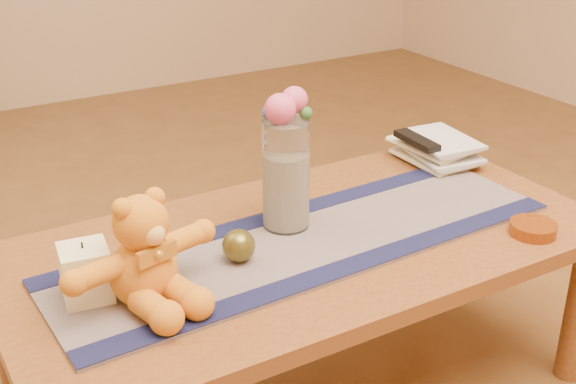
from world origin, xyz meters
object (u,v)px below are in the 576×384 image
glass_vase (286,175)px  tv_remote (417,140)px  teddy_bear (142,250)px  pillar_candle (86,273)px  book_bottom (413,164)px  amber_dish (533,229)px  bronze_ball (239,246)px

glass_vase → tv_remote: glass_vase is taller
teddy_bear → glass_vase: (0.40, 0.13, 0.02)m
teddy_bear → tv_remote: (0.90, 0.26, -0.03)m
teddy_bear → pillar_candle: size_ratio=2.86×
pillar_candle → book_bottom: bearing=11.8°
tv_remote → book_bottom: bearing=90.0°
amber_dish → book_bottom: bearing=88.1°
teddy_bear → book_bottom: bearing=3.9°
teddy_bear → book_bottom: 0.94m
book_bottom → bronze_ball: bearing=-161.2°
glass_vase → bronze_ball: bearing=-151.8°
bronze_ball → amber_dish: bearing=-19.2°
teddy_bear → book_bottom: teddy_bear is taller
teddy_bear → amber_dish: teddy_bear is taller
amber_dish → teddy_bear: bearing=167.7°
glass_vase → pillar_candle: bearing=-172.0°
pillar_candle → tv_remote: bearing=11.2°
pillar_candle → book_bottom: 1.02m
teddy_bear → tv_remote: teddy_bear is taller
teddy_bear → bronze_ball: 0.24m
teddy_bear → glass_vase: size_ratio=1.23×
pillar_candle → glass_vase: (0.50, 0.07, 0.07)m
teddy_bear → glass_vase: glass_vase is taller
bronze_ball → amber_dish: size_ratio=0.66×
book_bottom → tv_remote: bearing=-93.0°
bronze_ball → tv_remote: 0.71m
pillar_candle → tv_remote: 1.01m
bronze_ball → amber_dish: 0.69m
glass_vase → book_bottom: bearing=15.4°
glass_vase → amber_dish: 0.59m
glass_vase → book_bottom: size_ratio=1.17×
amber_dish → tv_remote: bearing=88.1°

